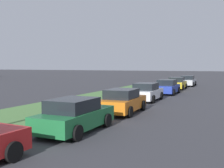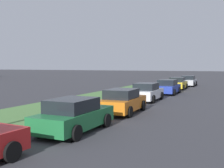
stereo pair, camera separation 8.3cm
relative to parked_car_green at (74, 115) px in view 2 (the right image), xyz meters
The scene contains 6 objects.
parked_car_green is the anchor object (origin of this frame).
parked_car_orange 5.35m from the parked_car_green, ahead, with size 4.37×2.16×1.47m.
parked_car_white 11.57m from the parked_car_green, ahead, with size 4.33×2.08×1.47m.
parked_car_blue 17.66m from the parked_car_green, ahead, with size 4.31×2.05×1.47m.
parked_car_yellow 23.87m from the parked_car_green, ahead, with size 4.35×2.12×1.47m.
parked_car_silver 29.80m from the parked_car_green, ahead, with size 4.35×2.11×1.47m.
Camera 2 is at (1.82, -2.45, 2.90)m, focal length 44.70 mm.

